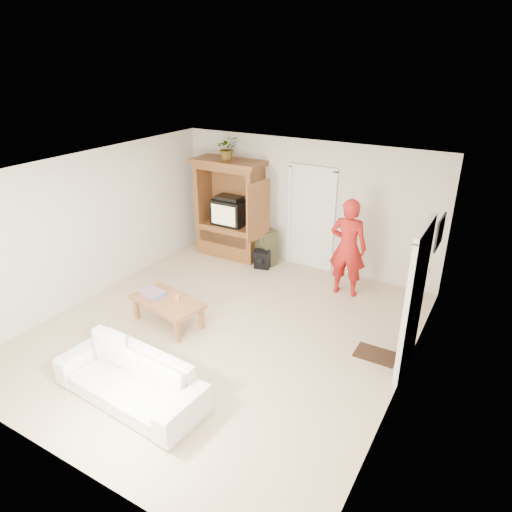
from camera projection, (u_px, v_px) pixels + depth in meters
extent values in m
plane|color=tan|center=(224.00, 331.00, 7.33)|extent=(6.00, 6.00, 0.00)
plane|color=white|center=(218.00, 171.00, 6.27)|extent=(6.00, 6.00, 0.00)
plane|color=silver|center=(305.00, 205.00, 9.17)|extent=(5.50, 0.00, 5.50)
plane|color=silver|center=(48.00, 367.00, 4.43)|extent=(5.50, 0.00, 5.50)
plane|color=silver|center=(92.00, 226.00, 8.06)|extent=(0.00, 6.00, 6.00)
plane|color=silver|center=(409.00, 304.00, 5.53)|extent=(0.00, 6.00, 6.00)
cube|color=brown|center=(230.00, 239.00, 10.01)|extent=(1.40, 0.60, 0.70)
cube|color=brown|center=(204.00, 193.00, 9.92)|extent=(0.10, 0.60, 1.20)
cube|color=brown|center=(256.00, 202.00, 9.33)|extent=(0.10, 0.60, 1.20)
cube|color=brown|center=(236.00, 194.00, 9.84)|extent=(1.40, 0.06, 1.20)
cube|color=brown|center=(228.00, 167.00, 9.36)|extent=(1.40, 0.60, 0.10)
cube|color=brown|center=(228.00, 162.00, 9.32)|extent=(1.52, 0.68, 0.10)
cube|color=brown|center=(258.00, 211.00, 8.80)|extent=(0.16, 0.67, 1.15)
cube|color=black|center=(230.00, 212.00, 9.78)|extent=(0.70, 0.52, 0.55)
cube|color=tan|center=(223.00, 215.00, 9.57)|extent=(0.58, 0.02, 0.42)
cube|color=black|center=(229.00, 198.00, 9.63)|extent=(0.55, 0.35, 0.08)
cube|color=#9E6636|center=(223.00, 239.00, 9.74)|extent=(1.19, 0.03, 0.25)
cube|color=white|center=(311.00, 220.00, 9.19)|extent=(0.85, 0.05, 2.04)
cube|color=black|center=(415.00, 302.00, 6.13)|extent=(0.05, 0.90, 2.04)
cube|color=black|center=(440.00, 232.00, 6.92)|extent=(0.03, 0.60, 0.48)
cube|color=#382316|center=(376.00, 355.00, 6.74)|extent=(0.60, 0.40, 0.02)
imported|color=#4C7238|center=(227.00, 148.00, 9.19)|extent=(0.57, 0.57, 0.48)
imported|color=#AC1A17|center=(348.00, 248.00, 8.14)|extent=(0.70, 0.49, 1.82)
imported|color=white|center=(130.00, 379.00, 5.79)|extent=(2.11, 0.94, 0.60)
cube|color=#9E6636|center=(167.00, 301.00, 7.37)|extent=(1.30, 0.87, 0.07)
cube|color=#9E6636|center=(137.00, 308.00, 7.60)|extent=(0.08, 0.08, 0.38)
cube|color=#9E6636|center=(161.00, 297.00, 7.95)|extent=(0.08, 0.08, 0.38)
cube|color=#9E6636|center=(177.00, 331.00, 6.98)|extent=(0.08, 0.08, 0.38)
cube|color=#9E6636|center=(202.00, 318.00, 7.32)|extent=(0.08, 0.08, 0.38)
cube|color=#FA5363|center=(153.00, 293.00, 7.48)|extent=(0.42, 0.33, 0.08)
cylinder|color=tan|center=(177.00, 298.00, 7.31)|extent=(0.08, 0.08, 0.10)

